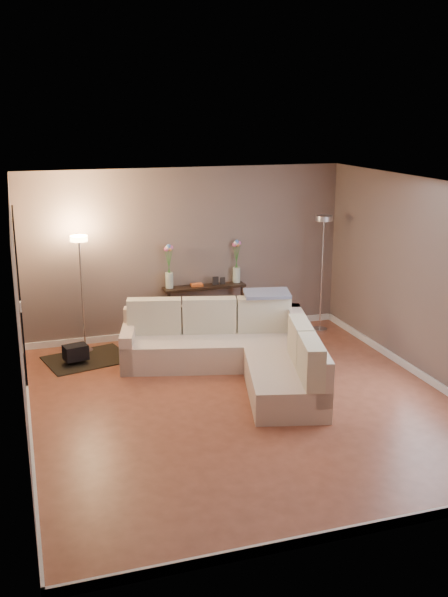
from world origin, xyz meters
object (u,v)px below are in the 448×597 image
object	(u,v)px
floor_lamp_unlit	(323,250)
sectional_sofa	(239,350)
floor_lamp_lit	(81,271)
console_table	(199,307)

from	to	relation	value
floor_lamp_unlit	sectional_sofa	bearing A→B (deg)	-144.08
floor_lamp_lit	floor_lamp_unlit	bearing A→B (deg)	-2.17
sectional_sofa	floor_lamp_unlit	size ratio (longest dim) A/B	1.59
sectional_sofa	floor_lamp_unlit	distance (m)	2.46
sectional_sofa	console_table	xyz separation A→B (m)	(-0.08, 1.72, 0.12)
console_table	floor_lamp_lit	size ratio (longest dim) A/B	0.75
sectional_sofa	console_table	size ratio (longest dim) A/B	2.28
sectional_sofa	floor_lamp_unlit	xyz separation A→B (m)	(1.82, 1.32, 0.98)
floor_lamp_lit	floor_lamp_unlit	world-z (taller)	floor_lamp_unlit
floor_lamp_lit	sectional_sofa	bearing A→B (deg)	-37.86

